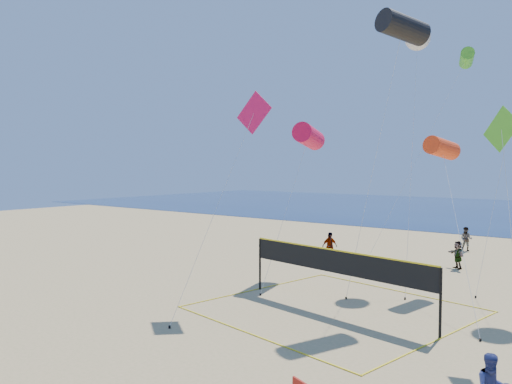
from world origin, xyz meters
The scene contains 11 objects.
far_person_0 centered at (-8.37, 19.63, 0.90)m, with size 1.05×0.44×1.80m, color gray.
far_person_1 centered at (-1.35, 22.07, 0.80)m, with size 1.49×0.47×1.61m, color gray.
far_person_3 centered at (-2.59, 28.62, 0.84)m, with size 0.81×0.63×1.67m, color gray.
volleyball_net centered at (-2.99, 10.42, 1.72)m, with size 10.89×10.76×2.51m.
kite_0 centered at (-7.88, 16.27, 7.57)m, with size 1.99×7.40×8.31m.
kite_1 centered at (-1.99, 14.79, 12.25)m, with size 2.44×4.08×12.97m.
kite_2 centered at (-0.96, 17.47, 6.80)m, with size 4.37×8.57×7.40m.
kite_3 centered at (-7.11, 10.07, 7.99)m, with size 1.96×5.86×9.30m.
kite_4 centered at (3.12, 10.64, 6.78)m, with size 2.51×5.67×7.97m.
kite_6 centered at (-3.44, 20.78, 13.22)m, with size 3.09×8.01×13.96m.
kite_8 centered at (-2.23, 26.34, 12.85)m, with size 3.71×10.04×13.42m.
Camera 1 is at (6.76, -7.66, 5.93)m, focal length 35.00 mm.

